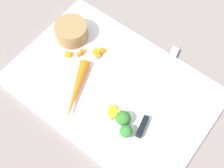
% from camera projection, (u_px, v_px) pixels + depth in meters
% --- Properties ---
extents(ground_plane, '(4.00, 4.00, 0.00)m').
position_uv_depth(ground_plane, '(112.00, 88.00, 0.81)').
color(ground_plane, gray).
extents(cutting_board, '(0.54, 0.36, 0.01)m').
position_uv_depth(cutting_board, '(112.00, 87.00, 0.81)').
color(cutting_board, white).
rests_on(cutting_board, ground_plane).
extents(prep_bowl, '(0.09, 0.09, 0.05)m').
position_uv_depth(prep_bowl, '(71.00, 31.00, 0.85)').
color(prep_bowl, olive).
rests_on(prep_bowl, cutting_board).
extents(chef_knife, '(0.08, 0.29, 0.02)m').
position_uv_depth(chef_knife, '(153.00, 103.00, 0.77)').
color(chef_knife, silver).
rests_on(chef_knife, cutting_board).
extents(whole_carrot, '(0.10, 0.17, 0.03)m').
position_uv_depth(whole_carrot, '(76.00, 90.00, 0.78)').
color(whole_carrot, orange).
rests_on(whole_carrot, cutting_board).
extents(carrot_dice_0, '(0.02, 0.02, 0.01)m').
position_uv_depth(carrot_dice_0, '(98.00, 56.00, 0.84)').
color(carrot_dice_0, orange).
rests_on(carrot_dice_0, cutting_board).
extents(carrot_dice_1, '(0.02, 0.02, 0.01)m').
position_uv_depth(carrot_dice_1, '(102.00, 51.00, 0.85)').
color(carrot_dice_1, orange).
rests_on(carrot_dice_1, cutting_board).
extents(carrot_dice_2, '(0.02, 0.02, 0.01)m').
position_uv_depth(carrot_dice_2, '(79.00, 54.00, 0.84)').
color(carrot_dice_2, orange).
rests_on(carrot_dice_2, cutting_board).
extents(carrot_dice_3, '(0.02, 0.02, 0.01)m').
position_uv_depth(carrot_dice_3, '(67.00, 56.00, 0.84)').
color(carrot_dice_3, orange).
rests_on(carrot_dice_3, cutting_board).
extents(carrot_dice_4, '(0.02, 0.02, 0.01)m').
position_uv_depth(carrot_dice_4, '(96.00, 52.00, 0.84)').
color(carrot_dice_4, orange).
rests_on(carrot_dice_4, cutting_board).
extents(carrot_dice_5, '(0.02, 0.02, 0.01)m').
position_uv_depth(carrot_dice_5, '(82.00, 51.00, 0.85)').
color(carrot_dice_5, orange).
rests_on(carrot_dice_5, cutting_board).
extents(pepper_dice_0, '(0.02, 0.02, 0.01)m').
position_uv_depth(pepper_dice_0, '(117.00, 113.00, 0.76)').
color(pepper_dice_0, yellow).
rests_on(pepper_dice_0, cutting_board).
extents(pepper_dice_1, '(0.03, 0.03, 0.02)m').
position_uv_depth(pepper_dice_1, '(112.00, 115.00, 0.76)').
color(pepper_dice_1, yellow).
rests_on(pepper_dice_1, cutting_board).
extents(pepper_dice_2, '(0.02, 0.01, 0.01)m').
position_uv_depth(pepper_dice_2, '(112.00, 108.00, 0.77)').
color(pepper_dice_2, yellow).
rests_on(pepper_dice_2, cutting_board).
extents(broccoli_floret_0, '(0.03, 0.03, 0.04)m').
position_uv_depth(broccoli_floret_0, '(126.00, 131.00, 0.72)').
color(broccoli_floret_0, '#86BE69').
rests_on(broccoli_floret_0, cutting_board).
extents(broccoli_floret_1, '(0.04, 0.04, 0.04)m').
position_uv_depth(broccoli_floret_1, '(123.00, 118.00, 0.74)').
color(broccoli_floret_1, '#87C167').
rests_on(broccoli_floret_1, cutting_board).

